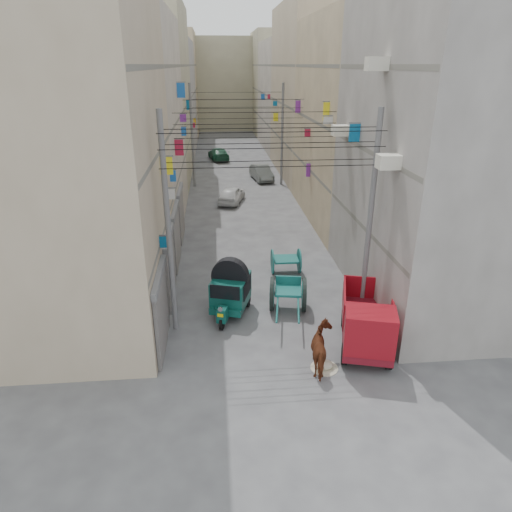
{
  "coord_description": "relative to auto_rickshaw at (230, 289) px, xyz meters",
  "views": [
    {
      "loc": [
        -1.92,
        -9.21,
        9.28
      ],
      "look_at": [
        -0.48,
        6.5,
        2.64
      ],
      "focal_mm": 32.0,
      "sensor_mm": 36.0,
      "label": 1
    }
  ],
  "objects": [
    {
      "name": "shutters_left",
      "position": [
        -2.46,
        3.4,
        0.43
      ],
      "size": [
        0.18,
        14.4,
        2.88
      ],
      "color": "#48484C",
      "rests_on": "ground"
    },
    {
      "name": "auto_rickshaw",
      "position": [
        0.0,
        0.0,
        0.0
      ],
      "size": [
        1.94,
        2.65,
        1.8
      ],
      "rotation": [
        0.0,
        0.0,
        -0.3
      ],
      "color": "black",
      "rests_on": "ground"
    },
    {
      "name": "building_row_right",
      "position": [
        9.45,
        27.15,
        5.4
      ],
      "size": [
        8.0,
        62.0,
        14.0
      ],
      "color": "#A29C98",
      "rests_on": "ground"
    },
    {
      "name": "feed_sack",
      "position": [
        2.92,
        -3.98,
        -0.92
      ],
      "size": [
        0.57,
        0.46,
        0.29
      ],
      "primitive_type": "ellipsoid",
      "color": "beige",
      "rests_on": "ground"
    },
    {
      "name": "ground",
      "position": [
        1.46,
        -6.98,
        -1.06
      ],
      "size": [
        140.0,
        140.0,
        0.0
      ],
      "primitive_type": "plane",
      "color": "#454548",
      "rests_on": "ground"
    },
    {
      "name": "end_cap_building",
      "position": [
        1.46,
        59.02,
        5.44
      ],
      "size": [
        22.0,
        10.0,
        13.0
      ],
      "primitive_type": "cube",
      "color": "#AEA789",
      "rests_on": "ground"
    },
    {
      "name": "overhead_cables",
      "position": [
        1.46,
        7.42,
        5.71
      ],
      "size": [
        7.4,
        22.52,
        1.12
      ],
      "color": "black",
      "rests_on": "ground"
    },
    {
      "name": "horse",
      "position": [
        2.85,
        -3.98,
        -0.33
      ],
      "size": [
        0.95,
        1.8,
        1.46
      ],
      "primitive_type": "imported",
      "rotation": [
        0.0,
        0.0,
        3.05
      ],
      "color": "maroon",
      "rests_on": "ground"
    },
    {
      "name": "second_cart",
      "position": [
        2.78,
        3.58,
        -0.42
      ],
      "size": [
        1.38,
        1.22,
        1.2
      ],
      "rotation": [
        0.0,
        0.0,
        -0.02
      ],
      "color": "#145B56",
      "rests_on": "ground"
    },
    {
      "name": "distant_car_green",
      "position": [
        0.02,
        32.23,
        -0.44
      ],
      "size": [
        2.41,
        4.46,
        1.23
      ],
      "primitive_type": "imported",
      "rotation": [
        0.0,
        0.0,
        3.31
      ],
      "color": "#1B4F35",
      "rests_on": "ground"
    },
    {
      "name": "distant_car_grey",
      "position": [
        3.57,
        22.74,
        -0.42
      ],
      "size": [
        1.91,
        4.02,
        1.27
      ],
      "primitive_type": "imported",
      "rotation": [
        0.0,
        0.0,
        0.15
      ],
      "color": "#515653",
      "rests_on": "ground"
    },
    {
      "name": "distant_car_white",
      "position": [
        0.71,
        15.95,
        -0.45
      ],
      "size": [
        2.33,
        3.81,
        1.21
      ],
      "primitive_type": "imported",
      "rotation": [
        0.0,
        0.0,
        2.87
      ],
      "color": "silver",
      "rests_on": "ground"
    },
    {
      "name": "signboards",
      "position": [
        1.45,
        14.68,
        2.37
      ],
      "size": [
        8.22,
        40.52,
        5.67
      ],
      "color": "#0E659C",
      "rests_on": "ground"
    },
    {
      "name": "utility_poles",
      "position": [
        1.46,
        10.02,
        2.94
      ],
      "size": [
        7.4,
        22.2,
        8.0
      ],
      "color": "slate",
      "rests_on": "ground"
    },
    {
      "name": "tonga_cart",
      "position": [
        2.32,
        0.02,
        -0.33
      ],
      "size": [
        1.65,
        3.23,
        1.39
      ],
      "rotation": [
        0.0,
        0.0,
        -0.16
      ],
      "color": "black",
      "rests_on": "ground"
    },
    {
      "name": "building_row_left",
      "position": [
        -6.54,
        27.15,
        5.4
      ],
      "size": [
        8.0,
        62.0,
        14.0
      ],
      "color": "tan",
      "rests_on": "ground"
    },
    {
      "name": "ac_units",
      "position": [
        5.11,
        0.69,
        6.37
      ],
      "size": [
        0.7,
        6.55,
        3.35
      ],
      "color": "silver",
      "rests_on": "ground"
    },
    {
      "name": "mini_truck",
      "position": [
        4.55,
        -3.18,
        -0.06
      ],
      "size": [
        2.55,
        3.99,
        2.08
      ],
      "rotation": [
        0.0,
        0.0,
        -0.27
      ],
      "color": "black",
      "rests_on": "ground"
    }
  ]
}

